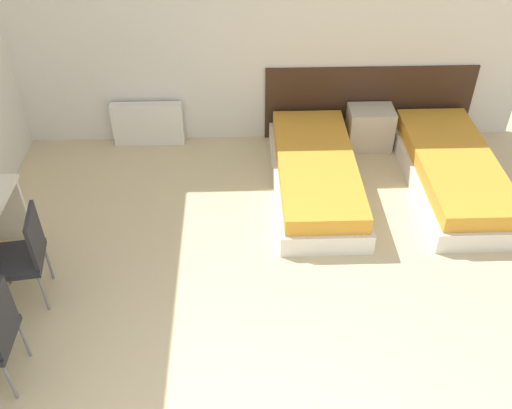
{
  "coord_description": "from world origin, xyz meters",
  "views": [
    {
      "loc": [
        -0.12,
        -1.42,
        3.65
      ],
      "look_at": [
        0.0,
        2.42,
        0.55
      ],
      "focal_mm": 40.0,
      "sensor_mm": 36.0,
      "label": 1
    }
  ],
  "objects_px": {
    "bed_near_window": "(316,175)",
    "bed_near_door": "(452,172)",
    "chair_near_laptop": "(23,254)",
    "nightstand": "(370,128)"
  },
  "relations": [
    {
      "from": "bed_near_window",
      "to": "bed_near_door",
      "type": "height_order",
      "value": "same"
    },
    {
      "from": "bed_near_window",
      "to": "bed_near_door",
      "type": "bearing_deg",
      "value": 0.0
    },
    {
      "from": "bed_near_door",
      "to": "bed_near_window",
      "type": "bearing_deg",
      "value": 180.0
    },
    {
      "from": "bed_near_window",
      "to": "chair_near_laptop",
      "type": "xyz_separation_m",
      "value": [
        -2.53,
        -1.41,
        0.3
      ]
    },
    {
      "from": "bed_near_window",
      "to": "nightstand",
      "type": "height_order",
      "value": "nightstand"
    },
    {
      "from": "bed_near_door",
      "to": "nightstand",
      "type": "distance_m",
      "value": 1.1
    },
    {
      "from": "bed_near_door",
      "to": "nightstand",
      "type": "bearing_deg",
      "value": 130.59
    },
    {
      "from": "bed_near_door",
      "to": "nightstand",
      "type": "xyz_separation_m",
      "value": [
        -0.71,
        0.83,
        0.05
      ]
    },
    {
      "from": "nightstand",
      "to": "chair_near_laptop",
      "type": "bearing_deg",
      "value": -145.37
    },
    {
      "from": "bed_near_window",
      "to": "nightstand",
      "type": "xyz_separation_m",
      "value": [
        0.71,
        0.83,
        0.05
      ]
    }
  ]
}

